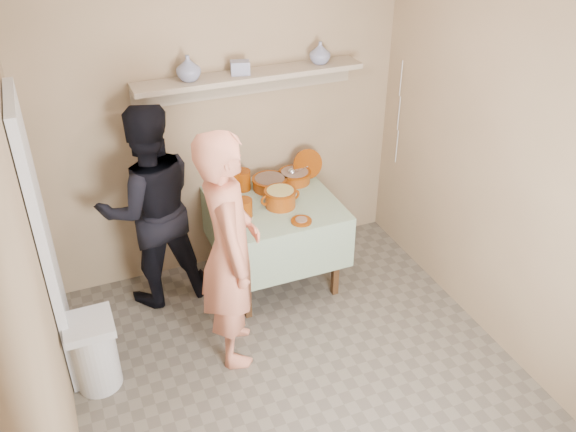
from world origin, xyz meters
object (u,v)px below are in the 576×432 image
person_helper (150,208)px  serving_table (274,214)px  trash_bin (94,353)px  person_cook (230,251)px  cazuela_rice (280,197)px

person_helper → serving_table: (0.95, -0.16, -0.19)m
trash_bin → person_cook: bearing=-1.4°
trash_bin → serving_table: bearing=22.8°
trash_bin → person_helper: bearing=53.5°
cazuela_rice → trash_bin: (-1.58, -0.58, -0.56)m
person_helper → cazuela_rice: (0.97, -0.25, 0.01)m
person_cook → person_helper: person_cook is taller
serving_table → person_helper: bearing=170.2°
person_cook → person_helper: 0.92m
serving_table → person_cook: bearing=-130.6°
cazuela_rice → person_cook: bearing=-135.2°
person_helper → cazuela_rice: size_ratio=5.04×
person_cook → trash_bin: 1.14m
person_helper → trash_bin: 1.16m
person_cook → trash_bin: person_cook is taller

